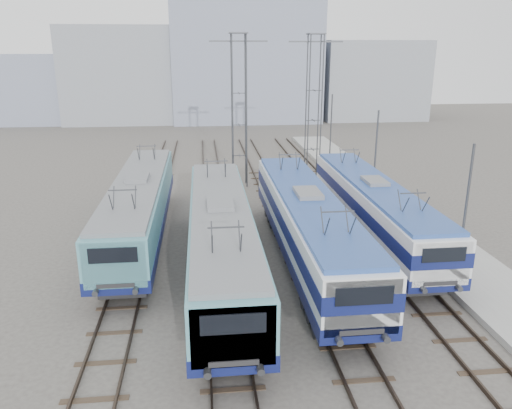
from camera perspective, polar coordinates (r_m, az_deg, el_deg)
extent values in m
plane|color=#514C47|center=(21.27, 2.87, -13.44)|extent=(160.00, 160.00, 0.00)
cube|color=#9E9E99|center=(31.09, 19.41, -3.83)|extent=(4.00, 70.00, 0.30)
cube|color=#121955|center=(30.02, -13.06, -1.50)|extent=(2.88, 18.16, 0.61)
cube|color=#5699A7|center=(29.66, -13.22, 0.72)|extent=(2.83, 18.16, 1.82)
cube|color=#5699A7|center=(21.59, -15.78, -6.40)|extent=(2.60, 0.71, 2.06)
cube|color=slate|center=(29.39, -13.35, 2.60)|extent=(2.60, 17.44, 0.20)
cube|color=#262628|center=(24.72, -14.48, -7.70)|extent=(2.12, 3.63, 0.68)
cube|color=#262628|center=(35.98, -11.93, 0.48)|extent=(2.12, 3.63, 0.68)
cube|color=#121955|center=(24.47, -3.98, -5.42)|extent=(2.93, 18.52, 0.62)
cube|color=#5699A7|center=(24.02, -4.05, -2.70)|extent=(2.88, 18.52, 1.85)
cube|color=#5699A7|center=(16.06, -2.68, -14.30)|extent=(2.65, 0.72, 2.10)
cube|color=slate|center=(23.68, -4.10, -0.37)|extent=(2.65, 17.78, 0.21)
cube|color=#262628|center=(19.33, -3.14, -14.65)|extent=(2.16, 3.70, 0.69)
cube|color=#262628|center=(30.50, -4.44, -2.26)|extent=(2.16, 3.70, 0.69)
cube|color=#121955|center=(26.20, 5.79, -3.87)|extent=(2.94, 18.56, 0.62)
cube|color=white|center=(25.78, 5.88, -1.31)|extent=(2.89, 18.56, 1.86)
cube|color=#121955|center=(25.80, 5.87, -1.42)|extent=(2.93, 18.58, 0.72)
cube|color=white|center=(17.94, 11.81, -11.03)|extent=(2.66, 0.72, 2.10)
cube|color=#2C4F9A|center=(25.47, 5.95, 0.89)|extent=(2.66, 17.82, 0.21)
cube|color=#262628|center=(21.09, 9.23, -11.92)|extent=(2.17, 3.71, 0.70)
cube|color=#262628|center=(32.18, 3.51, -1.18)|extent=(2.17, 3.71, 0.70)
cube|color=#121955|center=(29.98, 13.13, -1.64)|extent=(2.75, 17.35, 0.58)
cube|color=white|center=(29.63, 13.28, 0.48)|extent=(2.70, 17.35, 1.73)
cube|color=#121955|center=(29.64, 13.28, 0.39)|extent=(2.74, 17.37, 0.67)
cube|color=white|center=(22.48, 20.18, -6.15)|extent=(2.48, 0.67, 1.97)
cube|color=#2C4F9A|center=(29.37, 13.41, 2.28)|extent=(2.48, 16.66, 0.19)
cube|color=#262628|center=(25.25, 17.27, -7.45)|extent=(2.02, 3.47, 0.65)
cube|color=#262628|center=(35.42, 10.05, 0.29)|extent=(2.02, 3.47, 0.65)
cylinder|color=#3F4247|center=(39.83, -2.68, 10.37)|extent=(0.10, 0.10, 12.00)
cylinder|color=#3F4247|center=(39.92, -1.08, 10.40)|extent=(0.10, 0.10, 12.00)
cylinder|color=#3F4247|center=(40.92, -2.78, 10.56)|extent=(0.10, 0.10, 12.00)
cylinder|color=#3F4247|center=(41.00, -1.22, 10.59)|extent=(0.10, 0.10, 12.00)
cube|color=#3F4247|center=(40.12, -2.02, 18.16)|extent=(4.50, 0.12, 0.12)
cylinder|color=#3F4247|center=(42.69, 6.04, 10.77)|extent=(0.10, 0.10, 12.00)
cylinder|color=#3F4247|center=(42.94, 7.50, 10.76)|extent=(0.10, 0.10, 12.00)
cylinder|color=#3F4247|center=(43.76, 5.73, 10.94)|extent=(0.10, 0.10, 12.00)
cylinder|color=#3F4247|center=(44.00, 7.16, 10.93)|extent=(0.10, 0.10, 12.00)
cube|color=#3F4247|center=(43.07, 6.87, 18.00)|extent=(4.50, 0.12, 0.12)
cylinder|color=#3F4247|center=(24.28, 22.70, -1.71)|extent=(0.12, 0.12, 7.00)
cylinder|color=#3F4247|center=(34.84, 13.44, 4.70)|extent=(0.12, 0.12, 7.00)
cylinder|color=#3F4247|center=(46.11, 8.53, 8.03)|extent=(0.12, 0.12, 7.00)
cube|color=#8D939D|center=(80.85, -14.47, 14.17)|extent=(18.00, 12.00, 14.00)
cube|color=#868FA7|center=(80.33, -1.26, 16.11)|extent=(22.00, 14.00, 18.00)
cube|color=#8D939D|center=(84.58, 12.79, 13.73)|extent=(16.00, 12.00, 12.00)
cube|color=#868FA7|center=(84.64, -25.37, 11.84)|extent=(14.00, 10.00, 10.00)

